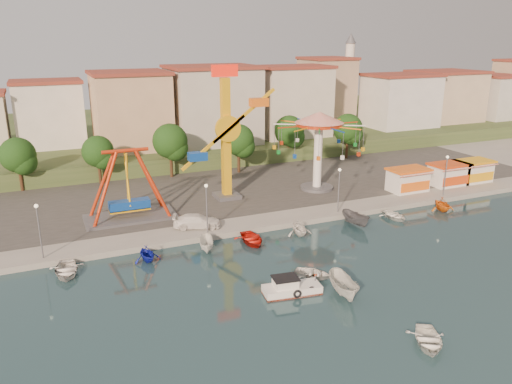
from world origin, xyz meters
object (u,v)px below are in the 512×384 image
cabin_motorboat (291,289)px  rowboat_a (313,273)px  kamikaze_tower (230,137)px  van (197,221)px  skiff (344,286)px  wave_swinger (319,133)px  pirate_ship_ride (128,186)px

cabin_motorboat → rowboat_a: (3.20, 1.87, -0.10)m
kamikaze_tower → cabin_motorboat: 25.82m
cabin_motorboat → van: bearing=108.9°
kamikaze_tower → rowboat_a: kamikaze_tower is taller
cabin_motorboat → skiff: bearing=-20.5°
cabin_motorboat → van: (-3.08, 15.93, 0.89)m
kamikaze_tower → skiff: kamikaze_tower is taller
kamikaze_tower → rowboat_a: size_ratio=5.00×
skiff → van: (-6.88, 17.98, 0.47)m
skiff → van: van is taller
wave_swinger → skiff: bearing=-115.6°
rowboat_a → wave_swinger: bearing=16.8°
wave_swinger → skiff: size_ratio=2.59×
kamikaze_tower → cabin_motorboat: kamikaze_tower is taller
kamikaze_tower → wave_swinger: bearing=-4.6°
kamikaze_tower → van: 12.96m
pirate_ship_ride → rowboat_a: 23.80m
pirate_ship_ride → rowboat_a: size_ratio=3.03×
wave_swinger → van: bearing=-158.9°
cabin_motorboat → kamikaze_tower: bearing=88.7°
rowboat_a → van: bearing=71.7°
pirate_ship_ride → wave_swinger: wave_swinger is taller
pirate_ship_ride → skiff: pirate_ship_ride is taller
pirate_ship_ride → cabin_motorboat: pirate_ship_ride is taller
pirate_ship_ride → kamikaze_tower: bearing=10.6°
kamikaze_tower → wave_swinger: size_ratio=1.42×
wave_swinger → rowboat_a: size_ratio=3.51×
skiff → rowboat_a: bearing=109.5°
cabin_motorboat → van: 16.25m
kamikaze_tower → wave_swinger: 12.07m
wave_swinger → rowboat_a: bearing=-120.8°
skiff → van: bearing=121.7°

